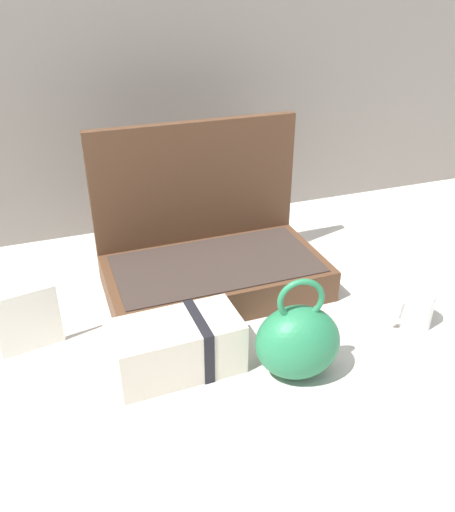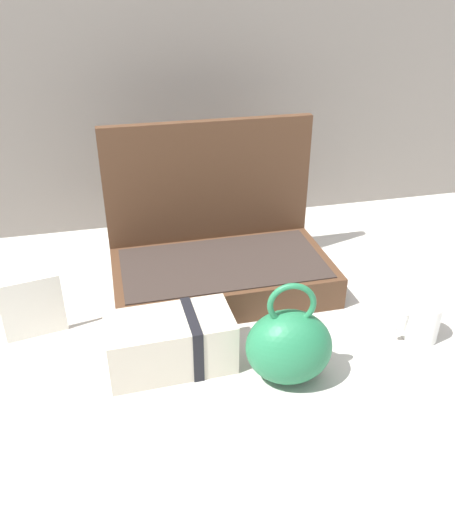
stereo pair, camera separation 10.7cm
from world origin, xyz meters
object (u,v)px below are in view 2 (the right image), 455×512
at_px(teal_pouch_handbag, 289,346).
at_px(cream_toiletry_bag, 172,342).
at_px(open_suitcase, 219,253).
at_px(info_card_left, 33,309).
at_px(coffee_mug, 421,321).

height_order(teal_pouch_handbag, cream_toiletry_bag, teal_pouch_handbag).
bearing_deg(open_suitcase, teal_pouch_handbag, -82.17).
distance_m(open_suitcase, teal_pouch_handbag, 0.37).
height_order(open_suitcase, info_card_left, open_suitcase).
bearing_deg(cream_toiletry_bag, info_card_left, 149.58).
xyz_separation_m(open_suitcase, info_card_left, (-0.43, -0.12, -0.02)).
relative_size(coffee_mug, info_card_left, 0.76).
distance_m(cream_toiletry_bag, coffee_mug, 0.52).
distance_m(coffee_mug, info_card_left, 0.82).
bearing_deg(teal_pouch_handbag, open_suitcase, 97.83).
xyz_separation_m(teal_pouch_handbag, cream_toiletry_bag, (-0.21, 0.09, -0.02)).
bearing_deg(coffee_mug, info_card_left, 166.03).
height_order(open_suitcase, coffee_mug, open_suitcase).
relative_size(teal_pouch_handbag, info_card_left, 1.56).
bearing_deg(info_card_left, teal_pouch_handbag, -38.08).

